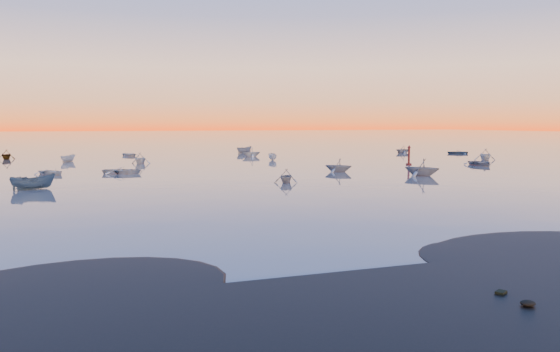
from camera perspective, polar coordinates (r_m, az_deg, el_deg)
name	(u,v)px	position (r m, az deg, el deg)	size (l,w,h in m)	color
ground	(159,150)	(123.17, -12.48, 2.68)	(600.00, 600.00, 0.00)	slate
mud_lobes	(430,251)	(26.50, 15.45, -7.52)	(140.00, 6.00, 0.07)	black
moored_fleet	(201,166)	(76.81, -8.21, 1.09)	(124.00, 58.00, 1.20)	silver
boat_near_left	(52,175)	(67.90, -22.75, 0.13)	(3.91, 1.63, 0.98)	silver
boat_near_center	(33,189)	(53.63, -24.39, -1.27)	(3.82, 1.62, 1.32)	#334C62
boat_near_right	(338,172)	(66.63, 6.11, 0.44)	(3.51, 1.58, 1.23)	slate
channel_marker	(409,157)	(79.68, 13.32, 1.98)	(0.82, 0.82, 2.90)	#45100E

